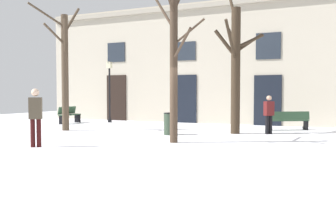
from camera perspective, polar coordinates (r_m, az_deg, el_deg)
ground_plane at (r=12.74m, az=-3.58°, el=-4.73°), size 37.13×37.13×0.00m
building_facade at (r=21.41m, az=8.77°, el=7.28°), size 23.21×0.60×6.60m
tree_left_of_center at (r=18.04m, az=-14.70°, el=6.27°), size 1.49×2.81×5.63m
tree_near_facade at (r=16.36m, az=9.74°, el=6.78°), size 1.88×2.23×5.85m
tree_right_of_center at (r=13.18m, az=0.85°, el=6.98°), size 2.24×1.90×5.37m
streetlamp at (r=22.41m, az=-8.45°, el=3.95°), size 0.30×0.30×3.46m
litter_bin at (r=15.64m, az=0.25°, el=-1.70°), size 0.49×0.49×0.87m
bench_back_to_back_left at (r=18.37m, az=16.93°, el=-1.13°), size 1.81×1.35×0.84m
bench_far_corner at (r=22.13m, az=-14.09°, el=-0.37°), size 0.57×1.60×0.92m
person_crossing_plaza at (r=16.41m, az=14.36°, el=-0.14°), size 0.41×0.43×1.56m
person_by_shop_door at (r=12.72m, az=-18.59°, el=-0.33°), size 0.44×0.40×1.79m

